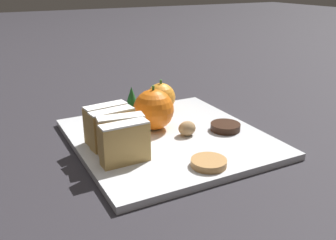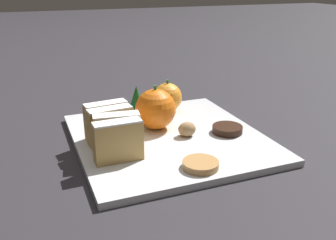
% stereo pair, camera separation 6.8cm
% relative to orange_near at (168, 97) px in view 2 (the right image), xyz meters
% --- Properties ---
extents(ground_plane, '(6.00, 6.00, 0.00)m').
position_rel_orange_near_xyz_m(ground_plane, '(-0.05, -0.12, -0.04)').
color(ground_plane, '#28262B').
extents(serving_platter, '(0.33, 0.35, 0.01)m').
position_rel_orange_near_xyz_m(serving_platter, '(-0.05, -0.12, -0.04)').
color(serving_platter, silver).
rests_on(serving_platter, ground_plane).
extents(stollen_slice_front, '(0.08, 0.03, 0.07)m').
position_rel_orange_near_xyz_m(stollen_slice_front, '(-0.16, -0.19, 0.00)').
color(stollen_slice_front, tan).
rests_on(stollen_slice_front, serving_platter).
extents(stollen_slice_second, '(0.08, 0.04, 0.07)m').
position_rel_orange_near_xyz_m(stollen_slice_second, '(-0.15, -0.16, 0.00)').
color(stollen_slice_second, tan).
rests_on(stollen_slice_second, serving_platter).
extents(stollen_slice_third, '(0.08, 0.03, 0.07)m').
position_rel_orange_near_xyz_m(stollen_slice_third, '(-0.16, -0.13, 0.00)').
color(stollen_slice_third, tan).
rests_on(stollen_slice_third, serving_platter).
extents(stollen_slice_fourth, '(0.08, 0.03, 0.07)m').
position_rel_orange_near_xyz_m(stollen_slice_fourth, '(-0.16, -0.09, 0.00)').
color(stollen_slice_fourth, tan).
rests_on(stollen_slice_fourth, serving_platter).
extents(orange_near, '(0.06, 0.06, 0.07)m').
position_rel_orange_near_xyz_m(orange_near, '(0.00, 0.00, 0.00)').
color(orange_near, orange).
rests_on(orange_near, serving_platter).
extents(orange_far, '(0.08, 0.08, 0.09)m').
position_rel_orange_near_xyz_m(orange_far, '(-0.06, -0.08, 0.01)').
color(orange_far, orange).
rests_on(orange_far, serving_platter).
extents(walnut, '(0.03, 0.03, 0.03)m').
position_rel_orange_near_xyz_m(walnut, '(-0.02, -0.14, -0.02)').
color(walnut, '#9E7A51').
rests_on(walnut, serving_platter).
extents(chocolate_cookie, '(0.06, 0.06, 0.01)m').
position_rel_orange_near_xyz_m(chocolate_cookie, '(0.06, -0.15, -0.02)').
color(chocolate_cookie, black).
rests_on(chocolate_cookie, serving_platter).
extents(gingerbread_cookie, '(0.06, 0.06, 0.01)m').
position_rel_orange_near_xyz_m(gingerbread_cookie, '(-0.05, -0.26, -0.03)').
color(gingerbread_cookie, '#B27F47').
rests_on(gingerbread_cookie, serving_platter).
extents(evergreen_sprig, '(0.05, 0.05, 0.07)m').
position_rel_orange_near_xyz_m(evergreen_sprig, '(-0.08, -0.02, 0.00)').
color(evergreen_sprig, '#195623').
rests_on(evergreen_sprig, serving_platter).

